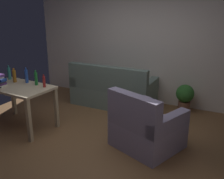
% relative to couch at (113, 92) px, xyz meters
% --- Properties ---
extents(ground_plane, '(5.20, 4.40, 0.02)m').
position_rel_couch_xyz_m(ground_plane, '(0.42, -1.59, -0.32)').
color(ground_plane, brown).
extents(wall_rear, '(5.20, 0.10, 2.70)m').
position_rel_couch_xyz_m(wall_rear, '(0.42, 0.61, 1.04)').
color(wall_rear, silver).
rests_on(wall_rear, ground_plane).
extents(couch, '(1.74, 0.84, 0.92)m').
position_rel_couch_xyz_m(couch, '(0.00, 0.00, 0.00)').
color(couch, slate).
rests_on(couch, ground_plane).
extents(desk, '(1.25, 0.79, 0.76)m').
position_rel_couch_xyz_m(desk, '(-1.01, -1.66, 0.34)').
color(desk, '#C6B28E').
rests_on(desk, ground_plane).
extents(potted_plant, '(0.36, 0.36, 0.57)m').
position_rel_couch_xyz_m(potted_plant, '(1.47, 0.31, 0.02)').
color(potted_plant, brown).
rests_on(potted_plant, ground_plane).
extents(armchair, '(1.14, 1.11, 0.92)m').
position_rel_couch_xyz_m(armchair, '(1.22, -1.37, 0.01)').
color(armchair, gray).
rests_on(armchair, ground_plane).
extents(bottle_tall, '(0.06, 0.06, 0.27)m').
position_rel_couch_xyz_m(bottle_tall, '(-1.45, -1.41, 0.57)').
color(bottle_tall, teal).
rests_on(bottle_tall, desk).
extents(bottle_amber, '(0.06, 0.06, 0.26)m').
position_rel_couch_xyz_m(bottle_amber, '(-1.23, -1.50, 0.57)').
color(bottle_amber, '#9E6019').
rests_on(bottle_amber, desk).
extents(bottle_blue, '(0.06, 0.06, 0.28)m').
position_rel_couch_xyz_m(bottle_blue, '(-1.01, -1.44, 0.58)').
color(bottle_blue, '#2347A3').
rests_on(bottle_blue, desk).
extents(bottle_green, '(0.05, 0.05, 0.26)m').
position_rel_couch_xyz_m(bottle_green, '(-0.76, -1.47, 0.57)').
color(bottle_green, '#1E722D').
rests_on(bottle_green, desk).
extents(bottle_red, '(0.05, 0.05, 0.22)m').
position_rel_couch_xyz_m(bottle_red, '(-0.56, -1.50, 0.55)').
color(bottle_red, '#AD2323').
rests_on(bottle_red, desk).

